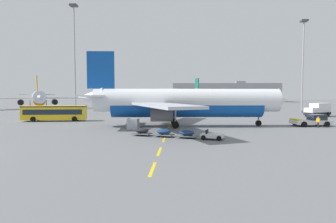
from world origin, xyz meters
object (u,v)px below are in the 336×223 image
object	(u,v)px
uld_cargo_container	(133,124)
fuel_service_truck	(318,110)
airliner_foreground	(183,102)
pushback_tug	(312,121)
catering_truck	(164,109)
apron_light_mast_near	(75,48)
apron_light_mast_far	(303,56)
airliner_mid_left	(38,98)
apron_shuttle_bus	(55,112)
airliner_far_center	(208,98)
ground_crew_worker	(318,121)
baggage_train	(175,133)

from	to	relation	value
uld_cargo_container	fuel_service_truck	bearing A→B (deg)	33.26
airliner_foreground	pushback_tug	size ratio (longest dim) A/B	5.52
catering_truck	apron_light_mast_near	bearing A→B (deg)	167.22
airliner_foreground	apron_light_mast_near	xyz separation A→B (m)	(-28.03, 26.79, 13.35)
uld_cargo_container	apron_light_mast_far	world-z (taller)	apron_light_mast_far
airliner_mid_left	uld_cargo_container	world-z (taller)	airliner_mid_left
uld_cargo_container	airliner_foreground	bearing A→B (deg)	27.69
apron_shuttle_bus	catering_truck	bearing A→B (deg)	33.17
airliner_far_center	ground_crew_worker	bearing A→B (deg)	-78.62
airliner_far_center	fuel_service_truck	bearing A→B (deg)	-58.55
uld_cargo_container	apron_light_mast_near	distance (m)	40.46
pushback_tug	airliner_mid_left	world-z (taller)	airliner_mid_left
baggage_train	apron_light_mast_far	world-z (taller)	apron_light_mast_far
airliner_far_center	apron_light_mast_far	bearing A→B (deg)	-43.71
apron_light_mast_far	pushback_tug	bearing A→B (deg)	-109.74
apron_shuttle_bus	catering_truck	size ratio (longest dim) A/B	1.82
airliner_far_center	apron_light_mast_near	world-z (taller)	apron_light_mast_near
catering_truck	apron_light_mast_far	xyz separation A→B (m)	(38.06, 14.05, 14.34)
airliner_mid_left	apron_light_mast_far	size ratio (longest dim) A/B	1.28
apron_shuttle_bus	airliner_far_center	bearing A→B (deg)	55.85
airliner_foreground	apron_shuttle_bus	distance (m)	26.48
pushback_tug	apron_light_mast_far	bearing A→B (deg)	70.26
catering_truck	airliner_mid_left	bearing A→B (deg)	147.96
airliner_foreground	airliner_far_center	world-z (taller)	airliner_foreground
airliner_foreground	catering_truck	distance (m)	22.03
catering_truck	apron_light_mast_near	size ratio (longest dim) A/B	0.24
apron_light_mast_far	uld_cargo_container	bearing A→B (deg)	-136.22
airliner_foreground	apron_light_mast_far	bearing A→B (deg)	46.59
ground_crew_worker	uld_cargo_container	xyz separation A→B (m)	(-28.92, -3.10, -0.22)
airliner_mid_left	baggage_train	xyz separation A→B (m)	(48.73, -61.91, -3.42)
fuel_service_truck	ground_crew_worker	bearing A→B (deg)	-114.82
apron_shuttle_bus	airliner_foreground	bearing A→B (deg)	-17.48
baggage_train	apron_light_mast_near	distance (m)	50.24
apron_light_mast_near	pushback_tug	bearing A→B (deg)	-27.15
catering_truck	uld_cargo_container	xyz separation A→B (m)	(-3.16, -25.46, -0.85)
pushback_tug	apron_shuttle_bus	world-z (taller)	apron_shuttle_bus
airliner_mid_left	catering_truck	bearing A→B (deg)	-32.04
fuel_service_truck	baggage_train	size ratio (longest dim) A/B	0.63
uld_cargo_container	apron_light_mast_far	xyz separation A→B (m)	(41.22, 39.51, 15.18)
catering_truck	fuel_service_truck	world-z (taller)	same
apron_light_mast_far	airliner_mid_left	bearing A→B (deg)	170.27
airliner_foreground	baggage_train	xyz separation A→B (m)	(-1.03, -12.12, -3.42)
apron_light_mast_near	airliner_far_center	bearing A→B (deg)	40.55
catering_truck	fuel_service_truck	size ratio (longest dim) A/B	0.94
catering_truck	fuel_service_truck	xyz separation A→B (m)	(36.30, 0.43, 0.00)
airliner_far_center	baggage_train	world-z (taller)	airliner_far_center
pushback_tug	catering_truck	size ratio (longest dim) A/B	0.93
apron_shuttle_bus	catering_truck	world-z (taller)	catering_truck
fuel_service_truck	apron_light_mast_near	world-z (taller)	apron_light_mast_near
pushback_tug	uld_cargo_container	distance (m)	29.51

